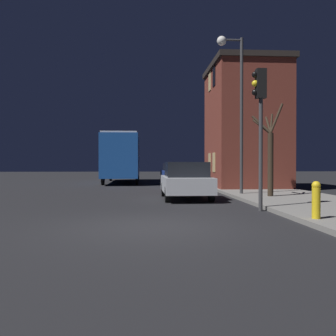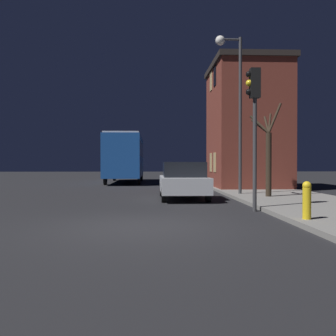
{
  "view_description": "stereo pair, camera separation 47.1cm",
  "coord_description": "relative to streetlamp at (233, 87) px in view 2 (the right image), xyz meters",
  "views": [
    {
      "loc": [
        -0.19,
        -8.68,
        1.45
      ],
      "look_at": [
        1.11,
        10.82,
        1.23
      ],
      "focal_mm": 40.0,
      "sensor_mm": 36.0,
      "label": 1
    },
    {
      "loc": [
        0.28,
        -8.7,
        1.45
      ],
      "look_at": [
        1.11,
        10.82,
        1.23
      ],
      "focal_mm": 40.0,
      "sensor_mm": 36.0,
      "label": 2
    }
  ],
  "objects": [
    {
      "name": "ground_plane",
      "position": [
        -3.85,
        -7.68,
        -4.82
      ],
      "size": [
        120.0,
        120.0,
        0.0
      ],
      "primitive_type": "plane",
      "color": "black"
    },
    {
      "name": "brick_building",
      "position": [
        1.93,
        5.2,
        -1.1
      ],
      "size": [
        4.16,
        5.53,
        7.15
      ],
      "color": "brown",
      "rests_on": "sidewalk"
    },
    {
      "name": "streetlamp",
      "position": [
        0.0,
        0.0,
        0.0
      ],
      "size": [
        1.18,
        0.42,
        6.96
      ],
      "color": "#38383A",
      "rests_on": "sidewalk"
    },
    {
      "name": "traffic_light",
      "position": [
        -0.48,
        -5.15,
        -1.7
      ],
      "size": [
        0.43,
        0.24,
        4.35
      ],
      "color": "#38383A",
      "rests_on": "ground"
    },
    {
      "name": "bare_tree",
      "position": [
        1.13,
        -1.35,
        -2.89
      ],
      "size": [
        1.32,
        1.06,
        3.83
      ],
      "color": "#2D2319",
      "rests_on": "sidewalk"
    },
    {
      "name": "bus",
      "position": [
        -5.63,
        12.49,
        -2.69
      ],
      "size": [
        2.52,
        9.56,
        3.58
      ],
      "color": "#194793",
      "rests_on": "ground"
    },
    {
      "name": "car_near_lane",
      "position": [
        -2.3,
        -1.14,
        -4.04
      ],
      "size": [
        1.85,
        4.05,
        1.52
      ],
      "color": "#B7BABF",
      "rests_on": "ground"
    },
    {
      "name": "car_mid_lane",
      "position": [
        -1.85,
        8.41,
        -4.03
      ],
      "size": [
        1.89,
        4.6,
        1.49
      ],
      "color": "navy",
      "rests_on": "ground"
    },
    {
      "name": "fire_hydrant",
      "position": [
        0.12,
        -7.64,
        -4.21
      ],
      "size": [
        0.21,
        0.21,
        0.91
      ],
      "color": "gold",
      "rests_on": "sidewalk"
    }
  ]
}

